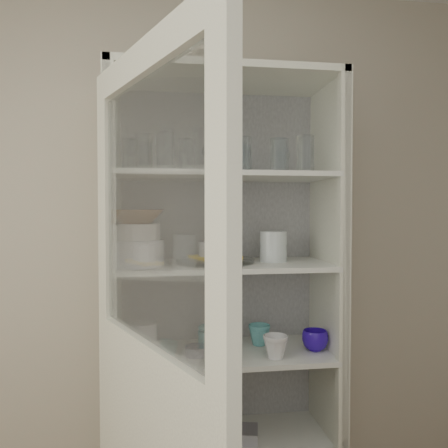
# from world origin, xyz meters

# --- Properties ---
(wall_back) EXTENTS (3.60, 0.02, 2.60)m
(wall_back) POSITION_xyz_m (0.00, 1.50, 1.30)
(wall_back) COLOR #BBAB98
(wall_back) RESTS_ON ground
(pantry_cabinet) EXTENTS (1.00, 0.45, 2.10)m
(pantry_cabinet) POSITION_xyz_m (0.20, 1.34, 0.94)
(pantry_cabinet) COLOR beige
(pantry_cabinet) RESTS_ON floor
(cupboard_door) EXTENTS (0.41, 0.84, 2.00)m
(cupboard_door) POSITION_xyz_m (-0.11, 0.64, 0.87)
(cupboard_door) COLOR beige
(cupboard_door) RESTS_ON floor
(tumbler_0) EXTENTS (0.09, 0.09, 0.14)m
(tumbler_0) POSITION_xyz_m (-0.15, 1.12, 1.73)
(tumbler_0) COLOR silver
(tumbler_0) RESTS_ON shelf_glass
(tumbler_1) EXTENTS (0.08, 0.08, 0.14)m
(tumbler_1) POSITION_xyz_m (0.03, 1.17, 1.73)
(tumbler_1) COLOR silver
(tumbler_1) RESTS_ON shelf_glass
(tumbler_2) EXTENTS (0.10, 0.10, 0.15)m
(tumbler_2) POSITION_xyz_m (-0.06, 1.12, 1.74)
(tumbler_2) COLOR silver
(tumbler_2) RESTS_ON shelf_glass
(tumbler_3) EXTENTS (0.09, 0.09, 0.14)m
(tumbler_3) POSITION_xyz_m (0.26, 1.13, 1.73)
(tumbler_3) COLOR silver
(tumbler_3) RESTS_ON shelf_glass
(tumbler_4) EXTENTS (0.08, 0.08, 0.14)m
(tumbler_4) POSITION_xyz_m (0.41, 1.13, 1.73)
(tumbler_4) COLOR silver
(tumbler_4) RESTS_ON shelf_glass
(tumbler_5) EXTENTS (0.08, 0.08, 0.14)m
(tumbler_5) POSITION_xyz_m (0.42, 1.14, 1.73)
(tumbler_5) COLOR silver
(tumbler_5) RESTS_ON shelf_glass
(tumbler_6) EXTENTS (0.09, 0.09, 0.15)m
(tumbler_6) POSITION_xyz_m (0.52, 1.11, 1.74)
(tumbler_6) COLOR silver
(tumbler_6) RESTS_ON shelf_glass
(tumbler_7) EXTENTS (0.08, 0.08, 0.14)m
(tumbler_7) POSITION_xyz_m (-0.21, 1.25, 1.73)
(tumbler_7) COLOR silver
(tumbler_7) RESTS_ON shelf_glass
(tumbler_8) EXTENTS (0.09, 0.09, 0.14)m
(tumbler_8) POSITION_xyz_m (-0.14, 1.30, 1.73)
(tumbler_8) COLOR silver
(tumbler_8) RESTS_ON shelf_glass
(tumbler_9) EXTENTS (0.07, 0.07, 0.13)m
(tumbler_9) POSITION_xyz_m (0.18, 1.28, 1.73)
(tumbler_9) COLOR silver
(tumbler_9) RESTS_ON shelf_glass
(tumbler_10) EXTENTS (0.09, 0.09, 0.15)m
(tumbler_10) POSITION_xyz_m (0.27, 1.28, 1.74)
(tumbler_10) COLOR silver
(tumbler_10) RESTS_ON shelf_glass
(tumbler_11) EXTENTS (0.07, 0.07, 0.13)m
(tumbler_11) POSITION_xyz_m (0.29, 1.27, 1.73)
(tumbler_11) COLOR silver
(tumbler_11) RESTS_ON shelf_glass
(goblet_0) EXTENTS (0.08, 0.08, 0.17)m
(goblet_0) POSITION_xyz_m (-0.21, 1.35, 1.75)
(goblet_0) COLOR silver
(goblet_0) RESTS_ON shelf_glass
(goblet_1) EXTENTS (0.07, 0.07, 0.17)m
(goblet_1) POSITION_xyz_m (0.15, 1.38, 1.74)
(goblet_1) COLOR silver
(goblet_1) RESTS_ON shelf_glass
(goblet_2) EXTENTS (0.08, 0.08, 0.17)m
(goblet_2) POSITION_xyz_m (0.26, 1.34, 1.75)
(goblet_2) COLOR silver
(goblet_2) RESTS_ON shelf_glass
(goblet_3) EXTENTS (0.07, 0.07, 0.15)m
(goblet_3) POSITION_xyz_m (0.51, 1.39, 1.74)
(goblet_3) COLOR silver
(goblet_3) RESTS_ON shelf_glass
(plate_stack_front) EXTENTS (0.26, 0.26, 0.11)m
(plate_stack_front) POSITION_xyz_m (-0.19, 1.22, 1.32)
(plate_stack_front) COLOR silver
(plate_stack_front) RESTS_ON shelf_plates
(plate_stack_back) EXTENTS (0.20, 0.20, 0.06)m
(plate_stack_back) POSITION_xyz_m (-0.17, 1.38, 1.29)
(plate_stack_back) COLOR silver
(plate_stack_back) RESTS_ON shelf_plates
(cream_bowl) EXTENTS (0.22, 0.22, 0.07)m
(cream_bowl) POSITION_xyz_m (-0.19, 1.22, 1.41)
(cream_bowl) COLOR silver
(cream_bowl) RESTS_ON plate_stack_front
(terracotta_bowl) EXTENTS (0.28, 0.28, 0.06)m
(terracotta_bowl) POSITION_xyz_m (-0.19, 1.22, 1.47)
(terracotta_bowl) COLOR brown
(terracotta_bowl) RESTS_ON cream_bowl
(glass_platter) EXTENTS (0.39, 0.39, 0.02)m
(glass_platter) POSITION_xyz_m (0.16, 1.27, 1.27)
(glass_platter) COLOR silver
(glass_platter) RESTS_ON shelf_plates
(yellow_trivet) EXTENTS (0.24, 0.24, 0.01)m
(yellow_trivet) POSITION_xyz_m (0.16, 1.27, 1.29)
(yellow_trivet) COLOR yellow
(yellow_trivet) RESTS_ON glass_platter
(white_ramekin) EXTENTS (0.18, 0.18, 0.06)m
(white_ramekin) POSITION_xyz_m (0.16, 1.27, 1.33)
(white_ramekin) COLOR silver
(white_ramekin) RESTS_ON yellow_trivet
(grey_bowl_stack) EXTENTS (0.12, 0.12, 0.14)m
(grey_bowl_stack) POSITION_xyz_m (0.43, 1.28, 1.33)
(grey_bowl_stack) COLOR silver
(grey_bowl_stack) RESTS_ON shelf_plates
(mug_blue) EXTENTS (0.15, 0.15, 0.09)m
(mug_blue) POSITION_xyz_m (0.61, 1.22, 0.91)
(mug_blue) COLOR #20159A
(mug_blue) RESTS_ON shelf_mugs
(mug_teal) EXTENTS (0.13, 0.13, 0.10)m
(mug_teal) POSITION_xyz_m (0.38, 1.33, 0.91)
(mug_teal) COLOR teal
(mug_teal) RESTS_ON shelf_mugs
(mug_white) EXTENTS (0.14, 0.14, 0.10)m
(mug_white) POSITION_xyz_m (0.40, 1.13, 0.91)
(mug_white) COLOR silver
(mug_white) RESTS_ON shelf_mugs
(teal_jar) EXTENTS (0.08, 0.08, 0.10)m
(teal_jar) POSITION_xyz_m (0.13, 1.32, 0.91)
(teal_jar) COLOR teal
(teal_jar) RESTS_ON shelf_mugs
(measuring_cups) EXTENTS (0.10, 0.10, 0.04)m
(measuring_cups) POSITION_xyz_m (0.07, 1.22, 0.88)
(measuring_cups) COLOR #A3A0B4
(measuring_cups) RESTS_ON shelf_mugs
(white_canister) EXTENTS (0.12, 0.12, 0.14)m
(white_canister) POSITION_xyz_m (-0.16, 1.28, 0.93)
(white_canister) COLOR silver
(white_canister) RESTS_ON shelf_mugs
(cream_dish) EXTENTS (0.33, 0.33, 0.08)m
(cream_dish) POSITION_xyz_m (-0.03, 1.29, 0.50)
(cream_dish) COLOR silver
(cream_dish) RESTS_ON shelf_bot
(tin_box) EXTENTS (0.20, 0.16, 0.05)m
(tin_box) POSITION_xyz_m (0.26, 1.24, 0.49)
(tin_box) COLOR #A8A8B4
(tin_box) RESTS_ON shelf_bot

